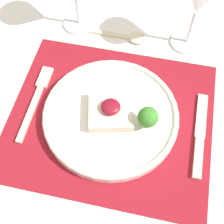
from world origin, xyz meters
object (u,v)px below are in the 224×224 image
Objects in this scene: dinner_plate at (113,114)px; fork at (37,97)px; spoon at (127,36)px; knife at (199,140)px.

fork is (-0.16, 0.01, -0.01)m from dinner_plate.
fork is at bearing -125.13° from spoon.
spoon is at bearing 93.35° from dinner_plate.
spoon is at bearing 55.24° from fork.
fork is 0.26m from spoon.
spoon is (0.15, 0.21, -0.00)m from fork.
dinner_plate reaches higher than knife.
dinner_plate reaches higher than fork.
fork is 1.09× the size of spoon.
dinner_plate reaches higher than spoon.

